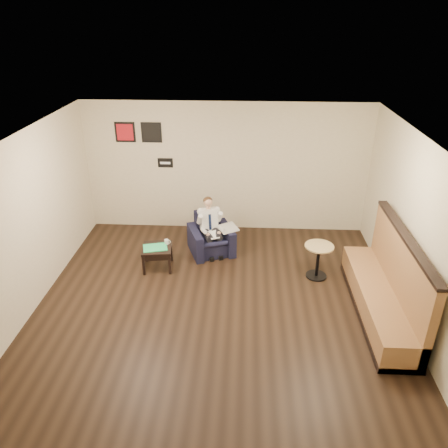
{
  "coord_description": "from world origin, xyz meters",
  "views": [
    {
      "loc": [
        0.42,
        -5.82,
        4.46
      ],
      "look_at": [
        0.05,
        1.2,
        0.97
      ],
      "focal_mm": 35.0,
      "sensor_mm": 36.0,
      "label": 1
    }
  ],
  "objects_px": {
    "smartphone": "(160,243)",
    "banquette": "(383,277)",
    "armchair": "(211,235)",
    "coffee_mug": "(167,242)",
    "side_table": "(158,257)",
    "seated_man": "(212,230)",
    "green_folder": "(155,247)",
    "cafe_table": "(318,261)"
  },
  "relations": [
    {
      "from": "armchair",
      "to": "side_table",
      "type": "relative_size",
      "value": 1.51
    },
    {
      "from": "seated_man",
      "to": "side_table",
      "type": "xyz_separation_m",
      "value": [
        -1.0,
        -0.55,
        -0.32
      ]
    },
    {
      "from": "armchair",
      "to": "side_table",
      "type": "xyz_separation_m",
      "value": [
        -0.97,
        -0.65,
        -0.17
      ]
    },
    {
      "from": "armchair",
      "to": "side_table",
      "type": "height_order",
      "value": "armchair"
    },
    {
      "from": "coffee_mug",
      "to": "side_table",
      "type": "bearing_deg",
      "value": -140.01
    },
    {
      "from": "banquette",
      "to": "cafe_table",
      "type": "xyz_separation_m",
      "value": [
        -0.83,
        1.03,
        -0.37
      ]
    },
    {
      "from": "seated_man",
      "to": "banquette",
      "type": "distance_m",
      "value": 3.3
    },
    {
      "from": "side_table",
      "to": "smartphone",
      "type": "bearing_deg",
      "value": 78.95
    },
    {
      "from": "green_folder",
      "to": "banquette",
      "type": "distance_m",
      "value": 4.01
    },
    {
      "from": "armchair",
      "to": "smartphone",
      "type": "bearing_deg",
      "value": -172.59
    },
    {
      "from": "seated_man",
      "to": "banquette",
      "type": "height_order",
      "value": "banquette"
    },
    {
      "from": "side_table",
      "to": "smartphone",
      "type": "xyz_separation_m",
      "value": [
        0.03,
        0.16,
        0.22
      ]
    },
    {
      "from": "armchair",
      "to": "cafe_table",
      "type": "xyz_separation_m",
      "value": [
        2.01,
        -0.8,
        -0.07
      ]
    },
    {
      "from": "seated_man",
      "to": "smartphone",
      "type": "relative_size",
      "value": 7.85
    },
    {
      "from": "side_table",
      "to": "cafe_table",
      "type": "distance_m",
      "value": 2.98
    },
    {
      "from": "side_table",
      "to": "armchair",
      "type": "bearing_deg",
      "value": 33.92
    },
    {
      "from": "coffee_mug",
      "to": "banquette",
      "type": "distance_m",
      "value": 3.88
    },
    {
      "from": "seated_man",
      "to": "smartphone",
      "type": "height_order",
      "value": "seated_man"
    },
    {
      "from": "smartphone",
      "to": "green_folder",
      "type": "bearing_deg",
      "value": -103.96
    },
    {
      "from": "armchair",
      "to": "coffee_mug",
      "type": "bearing_deg",
      "value": -167.63
    },
    {
      "from": "smartphone",
      "to": "banquette",
      "type": "distance_m",
      "value": 4.01
    },
    {
      "from": "coffee_mug",
      "to": "smartphone",
      "type": "bearing_deg",
      "value": 169.2
    },
    {
      "from": "banquette",
      "to": "cafe_table",
      "type": "relative_size",
      "value": 4.17
    },
    {
      "from": "smartphone",
      "to": "coffee_mug",
      "type": "bearing_deg",
      "value": -7.1
    },
    {
      "from": "cafe_table",
      "to": "seated_man",
      "type": "bearing_deg",
      "value": 160.29
    },
    {
      "from": "coffee_mug",
      "to": "banquette",
      "type": "bearing_deg",
      "value": -19.91
    },
    {
      "from": "banquette",
      "to": "seated_man",
      "type": "bearing_deg",
      "value": 148.19
    },
    {
      "from": "side_table",
      "to": "coffee_mug",
      "type": "relative_size",
      "value": 5.79
    },
    {
      "from": "seated_man",
      "to": "side_table",
      "type": "height_order",
      "value": "seated_man"
    },
    {
      "from": "coffee_mug",
      "to": "smartphone",
      "type": "height_order",
      "value": "coffee_mug"
    },
    {
      "from": "side_table",
      "to": "banquette",
      "type": "distance_m",
      "value": 4.01
    },
    {
      "from": "banquette",
      "to": "cafe_table",
      "type": "distance_m",
      "value": 1.37
    },
    {
      "from": "side_table",
      "to": "cafe_table",
      "type": "height_order",
      "value": "cafe_table"
    },
    {
      "from": "side_table",
      "to": "smartphone",
      "type": "height_order",
      "value": "smartphone"
    },
    {
      "from": "smartphone",
      "to": "banquette",
      "type": "height_order",
      "value": "banquette"
    },
    {
      "from": "seated_man",
      "to": "smartphone",
      "type": "bearing_deg",
      "value": -178.15
    },
    {
      "from": "coffee_mug",
      "to": "cafe_table",
      "type": "xyz_separation_m",
      "value": [
        2.81,
        -0.29,
        -0.16
      ]
    },
    {
      "from": "armchair",
      "to": "banquette",
      "type": "relative_size",
      "value": 0.3
    },
    {
      "from": "green_folder",
      "to": "cafe_table",
      "type": "bearing_deg",
      "value": -2.49
    },
    {
      "from": "smartphone",
      "to": "cafe_table",
      "type": "relative_size",
      "value": 0.21
    },
    {
      "from": "seated_man",
      "to": "coffee_mug",
      "type": "relative_size",
      "value": 11.57
    },
    {
      "from": "green_folder",
      "to": "cafe_table",
      "type": "distance_m",
      "value": 3.01
    }
  ]
}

